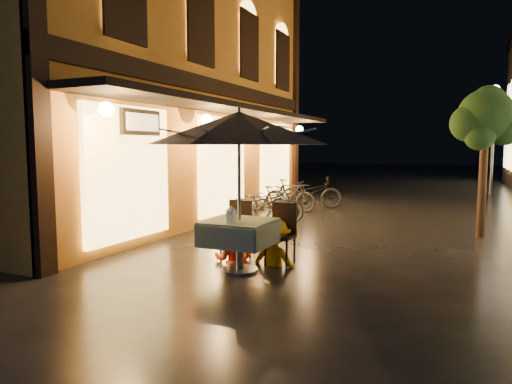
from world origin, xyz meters
The scene contains 16 objects.
ground centered at (0.00, 0.00, 0.00)m, with size 90.00×90.00×0.00m, color black.
west_building centered at (-5.72, 4.00, 3.71)m, with size 5.90×11.40×7.40m.
street_tree centered at (2.41, 4.51, 2.42)m, with size 1.43×1.20×3.15m.
streetlamp_far centered at (3.00, 14.00, 2.92)m, with size 0.36×0.36×4.23m.
cafe_table centered at (-0.99, 0.03, 0.59)m, with size 0.99×0.99×0.78m.
patio_umbrella centered at (-0.99, 0.03, 2.15)m, with size 2.68×2.68×2.46m.
cafe_chair_left centered at (-1.39, 0.77, 0.54)m, with size 0.42×0.42×0.97m.
cafe_chair_right centered at (-0.59, 0.77, 0.54)m, with size 0.42×0.42×0.97m.
table_lantern centered at (-0.99, -0.22, 0.92)m, with size 0.16×0.16×0.25m.
person_orange centered at (-1.35, 0.54, 0.69)m, with size 0.67×0.52×1.38m, color #E9411E.
person_yellow centered at (-0.64, 0.63, 0.70)m, with size 0.91×0.52×1.41m, color #E89300.
bicycle_0 centered at (-2.42, 4.18, 0.47)m, with size 0.62×1.79×0.94m, color black.
bicycle_1 centered at (-2.21, 4.55, 0.44)m, with size 0.42×1.47×0.89m, color black.
bicycle_2 centered at (-2.77, 5.16, 0.43)m, with size 0.58×1.65×0.87m, color black.
bicycle_3 centered at (-2.52, 6.36, 0.47)m, with size 0.44×1.55×0.93m, color black.
bicycle_4 centered at (-2.20, 7.36, 0.49)m, with size 0.64×1.85×0.97m, color black.
Camera 1 is at (2.05, -5.99, 1.88)m, focal length 32.00 mm.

